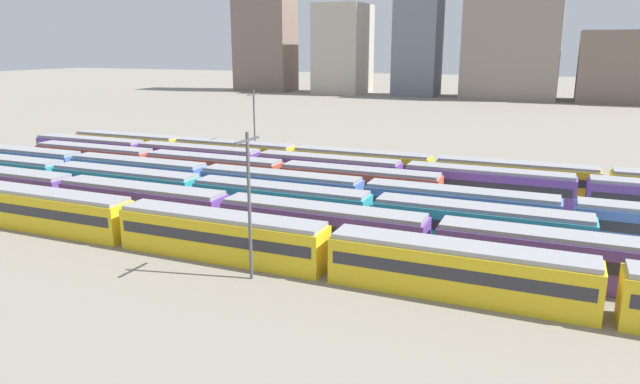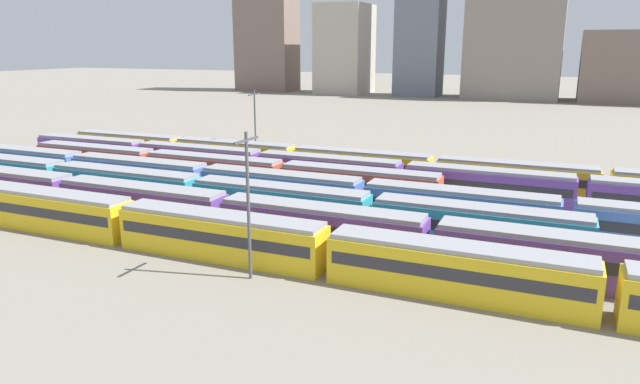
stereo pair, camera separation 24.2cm
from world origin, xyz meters
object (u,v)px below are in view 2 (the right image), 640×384
object	(u,v)px
train_track_5	(328,171)
train_track_6	(434,171)
catenary_pole_0	(248,200)
train_track_0	(221,235)
train_track_3	(280,189)
catenary_pole_1	(255,124)
train_track_2	(198,194)
train_track_1	(225,214)
train_track_4	(214,170)

from	to	relation	value
train_track_5	train_track_6	distance (m)	13.01
train_track_5	catenary_pole_0	size ratio (longest dim) A/B	8.54
train_track_0	train_track_3	bearing A→B (deg)	99.22
catenary_pole_1	train_track_3	bearing A→B (deg)	-54.28
train_track_2	train_track_6	xyz separation A→B (m)	(20.15, 20.80, 0.00)
train_track_5	catenary_pole_1	size ratio (longest dim) A/B	8.74
catenary_pole_0	train_track_3	bearing A→B (deg)	110.49
train_track_6	catenary_pole_0	xyz separation A→B (m)	(-6.38, -34.07, 4.14)
train_track_2	train_track_3	world-z (taller)	same
train_track_0	train_track_3	size ratio (longest dim) A/B	1.00
train_track_6	catenary_pole_0	distance (m)	34.91
train_track_1	train_track_4	size ratio (longest dim) A/B	1.34
train_track_4	train_track_5	bearing A→B (deg)	21.63
train_track_4	catenary_pole_0	distance (m)	30.42
train_track_4	train_track_6	xyz separation A→B (m)	(25.04, 10.40, 0.00)
train_track_0	train_track_4	xyz separation A→B (m)	(-14.30, 20.80, -0.00)
train_track_5	train_track_6	size ratio (longest dim) A/B	0.83
train_track_2	catenary_pole_0	bearing A→B (deg)	-43.93
train_track_1	catenary_pole_1	world-z (taller)	catenary_pole_1
train_track_3	train_track_6	xyz separation A→B (m)	(13.28, 15.60, 0.00)
train_track_5	train_track_1	bearing A→B (deg)	-94.56
train_track_4	catenary_pole_1	xyz separation A→B (m)	(-1.47, 13.20, 4.01)
train_track_6	catenary_pole_1	world-z (taller)	catenary_pole_1
train_track_4	catenary_pole_1	world-z (taller)	catenary_pole_1
train_track_2	train_track_1	bearing A→B (deg)	-38.38
train_track_2	train_track_0	bearing A→B (deg)	-47.87
train_track_5	train_track_6	bearing A→B (deg)	23.55
train_track_1	train_track_6	distance (m)	29.34
train_track_1	train_track_6	size ratio (longest dim) A/B	0.66
train_track_6	train_track_0	bearing A→B (deg)	-109.01
train_track_2	train_track_3	bearing A→B (deg)	37.11
train_track_6	catenary_pole_1	bearing A→B (deg)	173.97
train_track_2	catenary_pole_1	world-z (taller)	catenary_pole_1
train_track_4	train_track_2	bearing A→B (deg)	-64.82
train_track_0	train_track_6	size ratio (longest dim) A/B	0.83
train_track_6	train_track_4	bearing A→B (deg)	-157.45
train_track_2	catenary_pole_1	xyz separation A→B (m)	(-6.36, 23.60, 4.01)
train_track_2	train_track_4	distance (m)	11.49
train_track_2	train_track_3	size ratio (longest dim) A/B	0.80
train_track_2	train_track_5	size ratio (longest dim) A/B	0.80
train_track_5	catenary_pole_0	world-z (taller)	catenary_pole_0
train_track_3	catenary_pole_0	world-z (taller)	catenary_pole_0
train_track_0	train_track_5	size ratio (longest dim) A/B	1.00
train_track_1	train_track_3	bearing A→B (deg)	88.30
train_track_0	train_track_5	bearing A→B (deg)	92.61
train_track_4	catenary_pole_0	bearing A→B (deg)	-51.74
train_track_2	train_track_3	distance (m)	8.62
train_track_1	train_track_4	world-z (taller)	same
train_track_0	train_track_1	size ratio (longest dim) A/B	1.25
train_track_0	train_track_6	world-z (taller)	same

